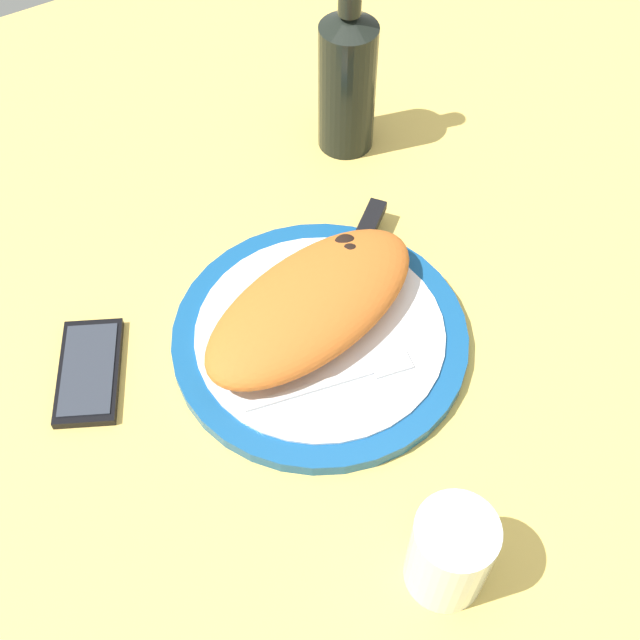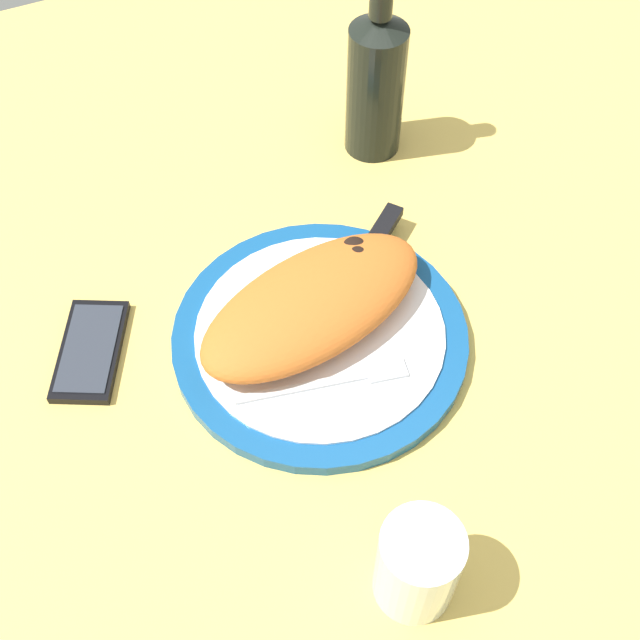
# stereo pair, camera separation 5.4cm
# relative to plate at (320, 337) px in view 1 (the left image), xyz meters

# --- Properties ---
(ground_plane) EXTENTS (1.50, 1.50, 0.03)m
(ground_plane) POSITION_rel_plate_xyz_m (0.00, 0.00, -0.02)
(ground_plane) COLOR #DBB756
(plate) EXTENTS (0.31, 0.31, 0.02)m
(plate) POSITION_rel_plate_xyz_m (0.00, 0.00, 0.00)
(plate) COLOR navy
(plate) RESTS_ON ground_plane
(calzone) EXTENTS (0.29, 0.18, 0.05)m
(calzone) POSITION_rel_plate_xyz_m (0.00, 0.02, 0.04)
(calzone) COLOR #C16023
(calzone) RESTS_ON plate
(fork) EXTENTS (0.17, 0.05, 0.00)m
(fork) POSITION_rel_plate_xyz_m (-0.01, -0.06, 0.01)
(fork) COLOR silver
(fork) RESTS_ON plate
(knife) EXTENTS (0.20, 0.16, 0.01)m
(knife) POSITION_rel_plate_xyz_m (0.09, 0.07, 0.01)
(knife) COLOR silver
(knife) RESTS_ON plate
(smartphone) EXTENTS (0.11, 0.14, 0.01)m
(smartphone) POSITION_rel_plate_xyz_m (-0.23, 0.09, -0.00)
(smartphone) COLOR black
(smartphone) RESTS_ON ground_plane
(water_glass) EXTENTS (0.07, 0.07, 0.10)m
(water_glass) POSITION_rel_plate_xyz_m (-0.04, -0.27, 0.03)
(water_glass) COLOR silver
(water_glass) RESTS_ON ground_plane
(wine_bottle) EXTENTS (0.07, 0.07, 0.25)m
(wine_bottle) POSITION_rel_plate_xyz_m (0.19, 0.25, 0.09)
(wine_bottle) COLOR black
(wine_bottle) RESTS_ON ground_plane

